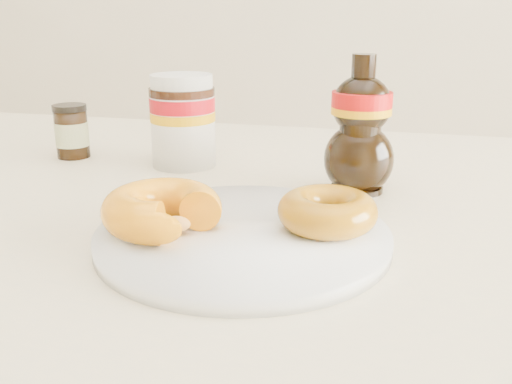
% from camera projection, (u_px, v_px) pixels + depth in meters
% --- Properties ---
extents(dining_table, '(1.40, 0.90, 0.75)m').
position_uv_depth(dining_table, '(202.00, 268.00, 0.68)').
color(dining_table, beige).
rests_on(dining_table, ground).
extents(plate, '(0.28, 0.28, 0.01)m').
position_uv_depth(plate, '(243.00, 236.00, 0.54)').
color(plate, white).
rests_on(plate, dining_table).
extents(donut_bitten, '(0.13, 0.13, 0.04)m').
position_uv_depth(donut_bitten, '(162.00, 209.00, 0.53)').
color(donut_bitten, '#F99F0E').
rests_on(donut_bitten, plate).
extents(donut_whole, '(0.12, 0.12, 0.03)m').
position_uv_depth(donut_whole, '(327.00, 211.00, 0.54)').
color(donut_whole, '#945B09').
rests_on(donut_whole, plate).
extents(nutella_jar, '(0.09, 0.09, 0.13)m').
position_uv_depth(nutella_jar, '(183.00, 117.00, 0.79)').
color(nutella_jar, white).
rests_on(nutella_jar, dining_table).
extents(syrup_bottle, '(0.11, 0.10, 0.16)m').
position_uv_depth(syrup_bottle, '(360.00, 125.00, 0.67)').
color(syrup_bottle, black).
rests_on(syrup_bottle, dining_table).
extents(dark_jar, '(0.05, 0.05, 0.08)m').
position_uv_depth(dark_jar, '(72.00, 132.00, 0.84)').
color(dark_jar, black).
rests_on(dark_jar, dining_table).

